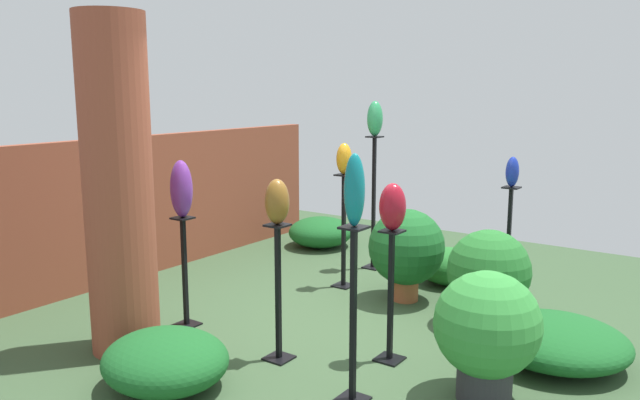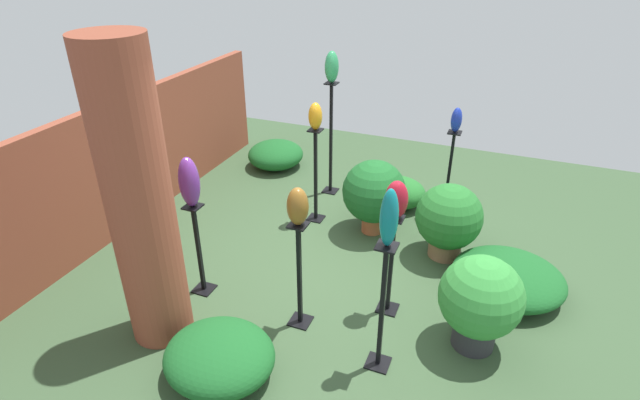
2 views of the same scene
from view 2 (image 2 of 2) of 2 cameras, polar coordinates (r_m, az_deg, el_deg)
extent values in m
plane|color=#385133|center=(5.52, 2.55, -7.86)|extent=(8.00, 8.00, 0.00)
cube|color=brown|center=(6.46, -21.33, 3.87)|extent=(5.60, 0.12, 1.58)
cylinder|color=brown|center=(4.27, -19.88, -0.39)|extent=(0.54, 0.54, 2.66)
cube|color=black|center=(5.04, 7.70, -12.14)|extent=(0.20, 0.20, 0.01)
cube|color=black|center=(4.73, 8.10, -7.43)|extent=(0.04, 0.04, 1.04)
cube|color=black|center=(4.45, 8.55, -2.07)|extent=(0.16, 0.16, 0.02)
cube|color=black|center=(6.41, -0.48, -2.08)|extent=(0.20, 0.20, 0.01)
cube|color=black|center=(6.12, -0.50, 2.74)|extent=(0.04, 0.04, 1.21)
cube|color=black|center=(5.89, -0.53, 7.99)|extent=(0.16, 0.16, 0.02)
cube|color=black|center=(7.08, 1.19, 1.08)|extent=(0.20, 0.20, 0.01)
cube|color=black|center=(6.76, 1.26, 6.89)|extent=(0.04, 0.04, 1.56)
cube|color=black|center=(6.51, 1.33, 13.20)|extent=(0.16, 0.16, 0.02)
cube|color=black|center=(4.87, -2.24, -13.64)|extent=(0.20, 0.20, 0.01)
cube|color=black|center=(4.53, -2.37, -8.63)|extent=(0.04, 0.04, 1.08)
cube|color=black|center=(4.22, -2.51, -2.86)|extent=(0.16, 0.16, 0.02)
cube|color=black|center=(4.52, 6.63, -17.99)|extent=(0.20, 0.20, 0.01)
cube|color=black|center=(4.11, 7.10, -12.23)|extent=(0.04, 0.04, 1.21)
cube|color=black|center=(3.75, 7.65, -5.27)|extent=(0.16, 0.16, 0.02)
cube|color=black|center=(6.76, 13.97, -1.25)|extent=(0.20, 0.20, 0.01)
cube|color=black|center=(6.51, 14.53, 2.95)|extent=(0.04, 0.04, 1.12)
cube|color=black|center=(6.30, 15.14, 7.46)|extent=(0.16, 0.16, 0.02)
cube|color=black|center=(5.36, -13.09, -9.86)|extent=(0.20, 0.20, 0.01)
cube|color=black|center=(5.08, -13.69, -5.54)|extent=(0.04, 0.04, 0.99)
cube|color=black|center=(4.83, -14.34, -0.74)|extent=(0.16, 0.16, 0.01)
ellipsoid|color=maroon|center=(4.36, 8.73, 0.04)|extent=(0.19, 0.21, 0.36)
ellipsoid|color=orange|center=(5.83, -0.54, 9.55)|extent=(0.16, 0.16, 0.32)
ellipsoid|color=#2D9356|center=(6.46, 1.35, 14.96)|extent=(0.19, 0.18, 0.40)
ellipsoid|color=brown|center=(4.13, -2.57, -0.74)|extent=(0.19, 0.18, 0.34)
ellipsoid|color=#0F727A|center=(3.62, 7.90, -2.05)|extent=(0.14, 0.14, 0.47)
ellipsoid|color=#192D9E|center=(6.25, 15.33, 8.82)|extent=(0.15, 0.13, 0.30)
ellipsoid|color=#6B2D8C|center=(4.71, -14.71, 1.98)|extent=(0.19, 0.19, 0.50)
cylinder|color=#B25B38|center=(6.14, 5.98, -2.61)|extent=(0.25, 0.25, 0.23)
sphere|color=#195923|center=(5.93, 6.19, 0.98)|extent=(0.76, 0.76, 0.76)
cylinder|color=#2D2D33|center=(4.78, 17.14, -14.42)|extent=(0.37, 0.37, 0.23)
sphere|color=#338C38|center=(4.51, 17.91, -10.48)|extent=(0.72, 0.72, 0.72)
cylinder|color=#936B4C|center=(5.85, 14.04, -5.31)|extent=(0.36, 0.36, 0.19)
sphere|color=#236B28|center=(5.64, 14.52, -1.85)|extent=(0.73, 0.73, 0.73)
ellipsoid|color=#195923|center=(7.79, -5.09, 5.20)|extent=(0.87, 0.85, 0.40)
ellipsoid|color=#195923|center=(4.35, -11.42, -17.15)|extent=(0.85, 0.93, 0.40)
ellipsoid|color=#236B28|center=(6.70, 8.88, 0.88)|extent=(0.64, 0.74, 0.40)
ellipsoid|color=#195923|center=(5.45, 20.69, -8.28)|extent=(1.05, 1.12, 0.34)
camera|label=1|loc=(1.86, 96.06, -49.78)|focal=35.00mm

